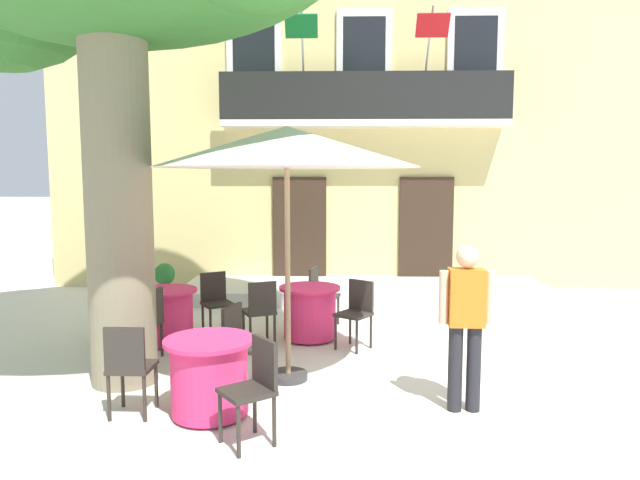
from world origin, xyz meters
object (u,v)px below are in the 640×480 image
cafe_chair_near_tree_1 (260,308)px  cafe_umbrella (287,148)px  pedestrian_near_entrance (466,318)px  cafe_chair_near_tree_0 (320,292)px  cafe_table_front (166,315)px  ground_planter_left (165,279)px  cafe_chair_middle_2 (254,383)px  cafe_table_near_tree (310,312)px  cafe_chair_front_2 (216,299)px  cafe_table_middle (210,376)px  cafe_chair_middle_0 (241,341)px  cafe_chair_middle_1 (129,364)px  cafe_chair_front_1 (149,319)px  cafe_chair_near_tree_2 (357,309)px  cafe_chair_front_0 (124,301)px

cafe_chair_near_tree_1 → cafe_umbrella: cafe_umbrella is taller
cafe_chair_near_tree_1 → pedestrian_near_entrance: size_ratio=0.55×
cafe_chair_near_tree_0 → cafe_table_front: bearing=-155.1°
ground_planter_left → pedestrian_near_entrance: pedestrian_near_entrance is taller
cafe_umbrella → pedestrian_near_entrance: (1.80, -0.82, -1.68)m
cafe_chair_middle_2 → ground_planter_left: size_ratio=1.34×
cafe_table_near_tree → cafe_chair_front_2: bearing=171.2°
cafe_table_middle → pedestrian_near_entrance: pedestrian_near_entrance is taller
cafe_chair_near_tree_1 → ground_planter_left: 3.76m
cafe_chair_near_tree_0 → cafe_chair_front_2: bearing=-160.7°
cafe_chair_front_2 → pedestrian_near_entrance: pedestrian_near_entrance is taller
cafe_chair_near_tree_1 → ground_planter_left: cafe_chair_near_tree_1 is taller
cafe_table_near_tree → cafe_chair_middle_2: (-0.35, -3.19, 0.14)m
cafe_chair_front_2 → cafe_chair_middle_0: bearing=-71.5°
cafe_chair_middle_2 → cafe_table_front: bearing=119.0°
cafe_umbrella → ground_planter_left: bearing=121.9°
cafe_chair_middle_1 → cafe_chair_front_2: 2.92m
cafe_chair_front_1 → ground_planter_left: (-0.88, 3.66, -0.15)m
cafe_chair_near_tree_2 → cafe_chair_front_1: 2.70m
cafe_chair_middle_0 → cafe_chair_middle_2: 1.33m
cafe_table_near_tree → pedestrian_near_entrance: (1.62, -2.46, 0.54)m
cafe_chair_middle_0 → pedestrian_near_entrance: bearing=-13.6°
cafe_table_middle → cafe_chair_front_0: 3.25m
cafe_chair_front_0 → pedestrian_near_entrance: 5.00m
cafe_chair_near_tree_2 → cafe_table_front: cafe_chair_near_tree_2 is taller
ground_planter_left → cafe_chair_middle_0: bearing=-64.4°
cafe_chair_middle_2 → cafe_umbrella: 2.60m
cafe_table_near_tree → cafe_chair_middle_0: bearing=-109.4°
cafe_table_near_tree → pedestrian_near_entrance: pedestrian_near_entrance is taller
cafe_table_front → cafe_umbrella: (1.81, -1.40, 2.22)m
cafe_chair_near_tree_1 → pedestrian_near_entrance: (2.28, -2.09, 0.40)m
cafe_table_near_tree → cafe_chair_middle_0: cafe_chair_middle_0 is taller
cafe_table_middle → cafe_chair_near_tree_0: bearing=73.7°
cafe_table_middle → cafe_chair_middle_2: cafe_chair_middle_2 is taller
cafe_chair_front_2 → ground_planter_left: size_ratio=1.34×
cafe_chair_middle_2 → ground_planter_left: (-2.52, 5.86, -0.15)m
cafe_table_front → cafe_chair_front_2: size_ratio=0.95×
cafe_chair_front_1 → cafe_table_near_tree: bearing=26.7°
cafe_chair_front_0 → ground_planter_left: bearing=94.0°
cafe_table_near_tree → cafe_chair_front_1: size_ratio=0.95×
cafe_table_near_tree → cafe_chair_middle_2: 3.21m
cafe_table_front → cafe_chair_front_1: size_ratio=0.95×
pedestrian_near_entrance → cafe_chair_near_tree_1: bearing=137.5°
cafe_table_middle → cafe_chair_middle_1: 0.77m
cafe_table_middle → ground_planter_left: cafe_table_middle is taller
cafe_chair_middle_2 → cafe_chair_front_0: 4.00m
cafe_chair_near_tree_2 → cafe_table_middle: bearing=-123.7°
cafe_chair_near_tree_2 → pedestrian_near_entrance: (0.97, -2.08, 0.40)m
cafe_chair_middle_2 → pedestrian_near_entrance: pedestrian_near_entrance is taller
cafe_chair_near_tree_0 → cafe_umbrella: 3.18m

